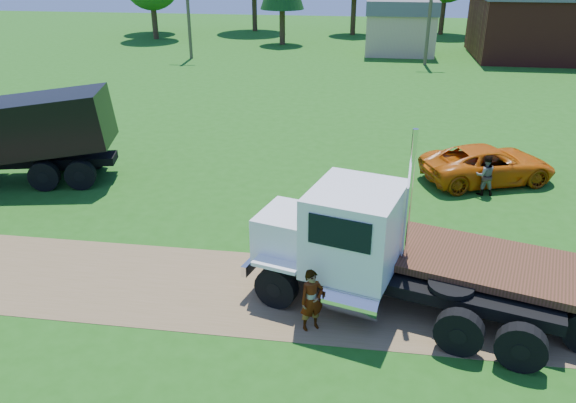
# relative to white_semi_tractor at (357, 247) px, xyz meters

# --- Properties ---
(ground) EXTENTS (140.00, 140.00, 0.00)m
(ground) POSITION_rel_white_semi_tractor_xyz_m (-1.46, 0.02, -1.66)
(ground) COLOR #1C5412
(ground) RESTS_ON ground
(dirt_track) EXTENTS (120.00, 4.20, 0.01)m
(dirt_track) POSITION_rel_white_semi_tractor_xyz_m (-1.46, 0.02, -1.66)
(dirt_track) COLOR brown
(dirt_track) RESTS_ON ground
(white_semi_tractor) EXTENTS (8.24, 4.58, 4.87)m
(white_semi_tractor) POSITION_rel_white_semi_tractor_xyz_m (0.00, 0.00, 0.00)
(white_semi_tractor) COLOR black
(white_semi_tractor) RESTS_ON ground
(black_dump_truck) EXTENTS (8.86, 4.47, 3.76)m
(black_dump_truck) POSITION_rel_white_semi_tractor_xyz_m (-14.06, 6.74, 0.40)
(black_dump_truck) COLOR black
(black_dump_truck) RESTS_ON ground
(orange_pickup) EXTENTS (5.96, 4.24, 1.51)m
(orange_pickup) POSITION_rel_white_semi_tractor_xyz_m (5.11, 9.44, -0.91)
(orange_pickup) COLOR #C75909
(orange_pickup) RESTS_ON ground
(flatbed_trailer) EXTENTS (9.56, 5.27, 2.35)m
(flatbed_trailer) POSITION_rel_white_semi_tractor_xyz_m (3.15, 0.57, -0.66)
(flatbed_trailer) COLOR #3C2513
(flatbed_trailer) RESTS_ON ground
(spectator_a) EXTENTS (0.74, 0.67, 1.69)m
(spectator_a) POSITION_rel_white_semi_tractor_xyz_m (-1.03, -1.44, -0.82)
(spectator_a) COLOR #999999
(spectator_a) RESTS_ON ground
(spectator_b) EXTENTS (0.85, 0.70, 1.61)m
(spectator_b) POSITION_rel_white_semi_tractor_xyz_m (4.73, 8.02, -0.86)
(spectator_b) COLOR #999999
(spectator_b) RESTS_ON ground
(brick_building) EXTENTS (15.40, 10.40, 5.30)m
(brick_building) POSITION_rel_white_semi_tractor_xyz_m (16.54, 40.02, 1.00)
(brick_building) COLOR maroon
(brick_building) RESTS_ON ground
(tan_shed) EXTENTS (6.20, 5.40, 4.70)m
(tan_shed) POSITION_rel_white_semi_tractor_xyz_m (2.54, 40.02, 0.76)
(tan_shed) COLOR tan
(tan_shed) RESTS_ON ground
(utility_poles) EXTENTS (42.20, 0.28, 9.00)m
(utility_poles) POSITION_rel_white_semi_tractor_xyz_m (4.54, 35.02, 3.05)
(utility_poles) COLOR #4B412A
(utility_poles) RESTS_ON ground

